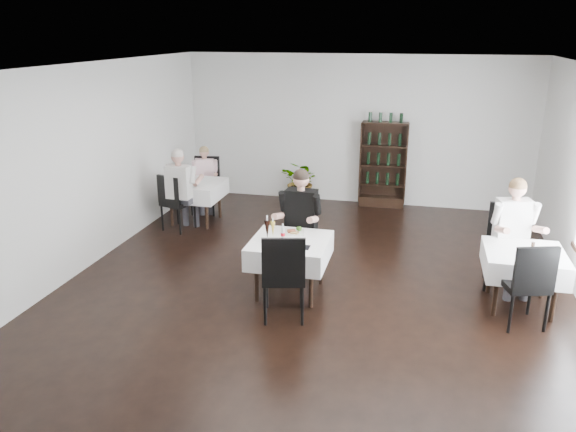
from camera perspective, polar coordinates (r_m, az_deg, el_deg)
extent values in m
plane|color=black|center=(7.76, 2.38, -7.95)|extent=(9.00, 9.00, 0.00)
plane|color=white|center=(6.97, 2.71, 14.74)|extent=(9.00, 9.00, 0.00)
plane|color=silver|center=(11.57, 6.89, 8.62)|extent=(7.00, 0.00, 7.00)
plane|color=silver|center=(3.31, -13.53, -18.25)|extent=(7.00, 0.00, 7.00)
plane|color=silver|center=(8.58, -21.13, 4.07)|extent=(0.00, 9.00, 9.00)
cube|color=black|center=(11.66, 9.45, 1.50)|extent=(0.90, 0.28, 0.20)
cylinder|color=black|center=(7.43, -3.21, -6.18)|extent=(0.06, 0.06, 0.71)
cylinder|color=black|center=(8.07, -1.73, -4.09)|extent=(0.06, 0.06, 0.71)
cylinder|color=black|center=(7.27, 2.35, -6.74)|extent=(0.06, 0.06, 0.71)
cylinder|color=black|center=(7.93, 3.39, -4.55)|extent=(0.06, 0.06, 0.71)
cube|color=black|center=(7.52, 0.21, -2.73)|extent=(0.85, 0.85, 0.04)
cube|color=white|center=(7.56, 0.20, -3.51)|extent=(1.03, 1.03, 0.30)
cylinder|color=black|center=(10.45, -11.77, 0.84)|extent=(0.06, 0.06, 0.71)
cylinder|color=black|center=(11.04, -10.29, 1.88)|extent=(0.06, 0.06, 0.71)
cylinder|color=black|center=(10.19, -8.30, 0.58)|extent=(0.06, 0.06, 0.71)
cylinder|color=black|center=(10.79, -6.98, 1.66)|extent=(0.06, 0.06, 0.71)
cube|color=black|center=(10.51, -9.44, 3.21)|extent=(0.80, 0.80, 0.04)
cube|color=white|center=(10.54, -9.41, 2.63)|extent=(0.98, 0.98, 0.30)
cylinder|color=black|center=(7.53, 20.39, -7.05)|extent=(0.06, 0.06, 0.71)
cylinder|color=black|center=(8.15, 19.90, -5.03)|extent=(0.06, 0.06, 0.71)
cylinder|color=black|center=(7.65, 25.47, -7.31)|extent=(0.06, 0.06, 0.71)
cylinder|color=black|center=(8.26, 24.59, -5.31)|extent=(0.06, 0.06, 0.71)
cube|color=black|center=(7.75, 22.93, -3.62)|extent=(0.80, 0.80, 0.04)
cube|color=white|center=(7.79, 22.83, -4.37)|extent=(0.98, 0.98, 0.30)
imported|color=#255E20|center=(11.67, 1.41, 3.52)|extent=(1.01, 0.95, 0.88)
cylinder|color=black|center=(8.29, -1.58, -4.23)|extent=(0.04, 0.04, 0.50)
cylinder|color=black|center=(8.62, 0.20, -3.33)|extent=(0.04, 0.04, 0.50)
cylinder|color=black|center=(8.05, 0.88, -4.94)|extent=(0.04, 0.04, 0.50)
cylinder|color=black|center=(8.39, 2.61, -3.98)|extent=(0.04, 0.04, 0.50)
cube|color=black|center=(8.23, 0.53, -2.29)|extent=(0.66, 0.66, 0.08)
cube|color=black|center=(8.31, 1.46, 0.06)|extent=(0.48, 0.24, 0.55)
cylinder|color=black|center=(7.30, 1.38, -7.48)|extent=(0.04, 0.04, 0.52)
cylinder|color=black|center=(6.89, 1.45, -9.11)|extent=(0.04, 0.04, 0.52)
cylinder|color=black|center=(7.30, -2.19, -7.47)|extent=(0.04, 0.04, 0.52)
cylinder|color=black|center=(6.90, -2.34, -9.10)|extent=(0.04, 0.04, 0.52)
cube|color=black|center=(6.97, -0.43, -6.12)|extent=(0.62, 0.62, 0.08)
cube|color=black|center=(6.63, -0.46, -4.57)|extent=(0.52, 0.17, 0.56)
cylinder|color=black|center=(11.03, -9.76, 1.30)|extent=(0.04, 0.04, 0.49)
cylinder|color=black|center=(11.42, -9.12, 1.93)|extent=(0.04, 0.04, 0.49)
cylinder|color=black|center=(10.90, -7.60, 1.22)|extent=(0.04, 0.04, 0.49)
cylinder|color=black|center=(11.30, -7.03, 1.86)|extent=(0.04, 0.04, 0.49)
cube|color=black|center=(11.08, -8.44, 2.97)|extent=(0.54, 0.54, 0.08)
cube|color=black|center=(11.22, -8.19, 4.70)|extent=(0.50, 0.10, 0.54)
cylinder|color=black|center=(10.31, -9.43, 0.05)|extent=(0.04, 0.04, 0.47)
cylinder|color=black|center=(10.02, -10.93, -0.59)|extent=(0.04, 0.04, 0.47)
cylinder|color=black|center=(10.57, -11.14, 0.41)|extent=(0.04, 0.04, 0.47)
cylinder|color=black|center=(10.29, -12.65, -0.20)|extent=(0.04, 0.04, 0.47)
cube|color=black|center=(10.22, -11.13, 1.34)|extent=(0.59, 0.59, 0.07)
cube|color=black|center=(9.99, -12.05, 2.55)|extent=(0.47, 0.19, 0.51)
cylinder|color=black|center=(8.20, 19.47, -5.52)|extent=(0.04, 0.04, 0.53)
cylinder|color=black|center=(8.63, 19.45, -4.34)|extent=(0.04, 0.04, 0.53)
cylinder|color=black|center=(8.24, 22.65, -5.81)|extent=(0.04, 0.04, 0.53)
cylinder|color=black|center=(8.66, 22.46, -4.62)|extent=(0.04, 0.04, 0.53)
cube|color=black|center=(8.32, 21.24, -3.18)|extent=(0.57, 0.57, 0.08)
cube|color=black|center=(8.45, 21.42, -0.66)|extent=(0.53, 0.10, 0.57)
cylinder|color=black|center=(7.76, 23.34, -7.52)|extent=(0.04, 0.04, 0.50)
cylinder|color=black|center=(7.42, 24.77, -8.94)|extent=(0.04, 0.04, 0.50)
cylinder|color=black|center=(7.58, 20.36, -7.75)|extent=(0.04, 0.04, 0.50)
cylinder|color=black|center=(7.23, 21.67, -9.23)|extent=(0.04, 0.04, 0.50)
cube|color=black|center=(7.38, 22.81, -6.38)|extent=(0.62, 0.62, 0.08)
cube|color=black|center=(7.08, 23.86, -4.97)|extent=(0.49, 0.19, 0.54)
cube|color=#3A3940|center=(8.01, 0.16, -2.23)|extent=(0.19, 0.47, 0.15)
cylinder|color=#3A3940|center=(7.97, -0.29, -5.05)|extent=(0.12, 0.12, 0.54)
cube|color=#3A3940|center=(7.95, 1.67, -2.41)|extent=(0.19, 0.47, 0.15)
cylinder|color=#3A3940|center=(7.91, 1.24, -5.25)|extent=(0.12, 0.12, 0.54)
cube|color=black|center=(8.05, 1.36, 0.60)|extent=(0.46, 0.28, 0.61)
cylinder|color=tan|center=(7.86, -1.03, -0.01)|extent=(0.11, 0.35, 0.17)
cylinder|color=tan|center=(7.72, 2.53, -0.37)|extent=(0.11, 0.35, 0.17)
sphere|color=tan|center=(7.90, 1.34, 3.75)|extent=(0.23, 0.23, 0.23)
sphere|color=black|center=(7.89, 1.34, 3.99)|extent=(0.23, 0.23, 0.23)
cube|color=#3A3940|center=(11.10, -8.83, 2.85)|extent=(0.26, 0.40, 0.13)
cylinder|color=#3A3940|center=(11.03, -8.76, 1.21)|extent=(0.10, 0.10, 0.44)
cube|color=#3A3940|center=(11.10, -7.90, 2.89)|extent=(0.26, 0.40, 0.13)
cylinder|color=#3A3940|center=(11.03, -7.83, 1.25)|extent=(0.10, 0.10, 0.44)
cube|color=silver|center=(11.19, -8.43, 4.56)|extent=(0.41, 0.32, 0.49)
cylinder|color=tan|center=(10.97, -9.51, 4.12)|extent=(0.17, 0.29, 0.14)
cylinder|color=tan|center=(10.96, -7.35, 4.22)|extent=(0.17, 0.29, 0.14)
sphere|color=tan|center=(11.09, -8.52, 6.44)|extent=(0.19, 0.19, 0.19)
sphere|color=olive|center=(11.09, -8.53, 6.57)|extent=(0.19, 0.19, 0.19)
cube|color=#3A3940|center=(10.13, -9.89, 1.76)|extent=(0.17, 0.45, 0.15)
cylinder|color=#3A3940|center=(10.39, -9.33, 0.31)|extent=(0.12, 0.12, 0.51)
cube|color=#3A3940|center=(10.22, -10.95, 1.86)|extent=(0.17, 0.45, 0.15)
cylinder|color=#3A3940|center=(10.48, -10.37, 0.41)|extent=(0.12, 0.12, 0.51)
cube|color=silver|center=(9.91, -11.05, 3.41)|extent=(0.43, 0.25, 0.58)
cylinder|color=tan|center=(10.05, -9.08, 3.61)|extent=(0.10, 0.33, 0.16)
cylinder|color=tan|center=(10.27, -11.52, 3.79)|extent=(0.10, 0.33, 0.16)
sphere|color=tan|center=(9.83, -11.16, 5.93)|extent=(0.22, 0.22, 0.22)
sphere|color=beige|center=(9.82, -11.17, 6.11)|extent=(0.22, 0.22, 0.22)
cube|color=#3A3940|center=(8.09, 21.36, -3.38)|extent=(0.26, 0.49, 0.15)
cylinder|color=#3A3940|center=(8.05, 21.58, -6.19)|extent=(0.12, 0.12, 0.54)
cube|color=#3A3940|center=(8.17, 22.79, -3.34)|extent=(0.26, 0.49, 0.15)
cylinder|color=#3A3940|center=(8.14, 23.02, -6.12)|extent=(0.12, 0.12, 0.54)
cube|color=silver|center=(8.19, 21.85, -0.47)|extent=(0.49, 0.34, 0.60)
cylinder|color=tan|center=(7.85, 20.91, -1.33)|extent=(0.17, 0.35, 0.17)
cylinder|color=tan|center=(8.05, 24.26, -1.28)|extent=(0.17, 0.35, 0.17)
sphere|color=tan|center=(8.05, 22.29, 2.60)|extent=(0.23, 0.23, 0.23)
sphere|color=brown|center=(8.04, 22.32, 2.82)|extent=(0.23, 0.23, 0.23)
cube|color=white|center=(7.76, 0.63, -1.67)|extent=(0.33, 0.33, 0.02)
cube|color=#5D291A|center=(7.74, 0.35, -1.54)|extent=(0.14, 0.12, 0.03)
sphere|color=#38691C|center=(7.77, 1.18, -1.30)|extent=(0.07, 0.07, 0.07)
cube|color=olive|center=(7.68, 0.68, -1.71)|extent=(0.11, 0.09, 0.02)
cube|color=white|center=(7.35, 0.45, -2.83)|extent=(0.34, 0.34, 0.02)
cube|color=#5D291A|center=(7.33, 0.17, -2.71)|extent=(0.12, 0.10, 0.03)
sphere|color=#38691C|center=(7.36, 1.00, -2.46)|extent=(0.06, 0.06, 0.06)
cube|color=olive|center=(7.28, 0.50, -2.89)|extent=(0.12, 0.12, 0.02)
cone|color=black|center=(7.51, -2.13, -1.38)|extent=(0.08, 0.08, 0.26)
cylinder|color=silver|center=(7.46, -2.14, -0.19)|extent=(0.02, 0.02, 0.07)
cone|color=gold|center=(7.60, -1.55, -1.33)|extent=(0.06, 0.06, 0.22)
cylinder|color=silver|center=(7.55, -1.55, -0.37)|extent=(0.02, 0.02, 0.05)
cylinder|color=silver|center=(7.49, -0.52, -1.77)|extent=(0.05, 0.05, 0.18)
cylinder|color=red|center=(7.49, -0.52, -1.87)|extent=(0.06, 0.06, 0.05)
cylinder|color=silver|center=(7.45, -0.53, -0.95)|extent=(0.02, 0.02, 0.05)
cube|color=black|center=(7.26, 1.40, -3.17)|extent=(0.21, 0.16, 0.01)
cylinder|color=silver|center=(7.26, 1.23, -3.07)|extent=(0.02, 0.23, 0.01)
cylinder|color=silver|center=(7.25, 1.58, -3.10)|extent=(0.03, 0.23, 0.01)
cylinder|color=black|center=(7.79, 23.61, -2.85)|extent=(0.06, 0.06, 0.11)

